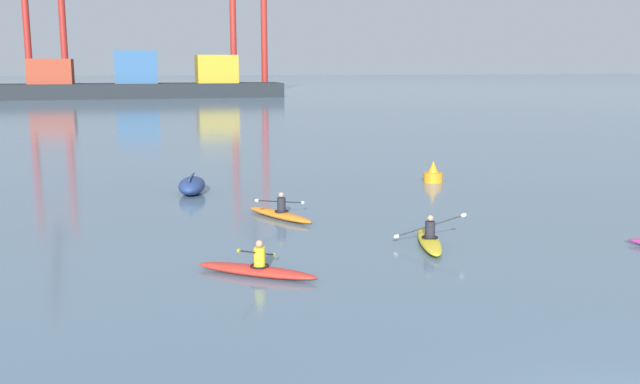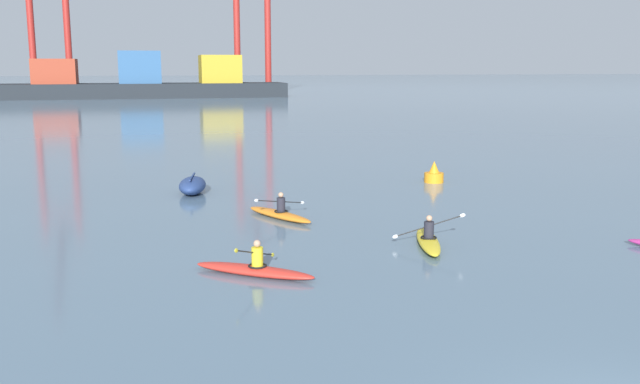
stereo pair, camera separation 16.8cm
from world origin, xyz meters
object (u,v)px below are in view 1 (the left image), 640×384
(kayak_orange, at_px, (280,214))
(kayak_red, at_px, (257,269))
(container_barge, at_px, (138,83))
(capsized_dinghy, at_px, (192,186))
(channel_buoy, at_px, (433,175))
(gantry_crane_west_mid, at_px, (248,1))
(kayak_yellow, at_px, (429,240))

(kayak_orange, distance_m, kayak_red, 6.90)
(container_barge, relative_size, kayak_orange, 14.87)
(container_barge, height_order, kayak_red, container_barge)
(container_barge, bearing_deg, capsized_dinghy, -89.41)
(kayak_orange, relative_size, kayak_red, 1.07)
(channel_buoy, bearing_deg, gantry_crane_west_mid, 85.22)
(container_barge, relative_size, kayak_yellow, 14.34)
(container_barge, distance_m, capsized_dinghy, 93.71)
(gantry_crane_west_mid, height_order, capsized_dinghy, gantry_crane_west_mid)
(kayak_orange, bearing_deg, kayak_red, -106.88)
(gantry_crane_west_mid, distance_m, kayak_orange, 111.74)
(container_barge, distance_m, kayak_red, 106.05)
(capsized_dinghy, distance_m, kayak_yellow, 12.30)
(kayak_red, bearing_deg, container_barge, 90.84)
(kayak_orange, xyz_separation_m, kayak_red, (-2.00, -6.60, 0.00))
(gantry_crane_west_mid, bearing_deg, container_barge, -154.97)
(gantry_crane_west_mid, xyz_separation_m, channel_buoy, (-8.63, -103.27, -16.95))
(container_barge, xyz_separation_m, capsized_dinghy, (0.96, -93.68, -2.18))
(channel_buoy, distance_m, kayak_yellow, 11.80)
(gantry_crane_west_mid, bearing_deg, capsized_dinghy, -100.82)
(container_barge, height_order, kayak_yellow, container_barge)
(kayak_yellow, bearing_deg, gantry_crane_west_mid, 83.21)
(gantry_crane_west_mid, height_order, kayak_red, gantry_crane_west_mid)
(kayak_red, bearing_deg, kayak_yellow, 16.97)
(kayak_yellow, bearing_deg, kayak_orange, 126.17)
(kayak_yellow, distance_m, kayak_red, 5.84)
(container_barge, height_order, channel_buoy, container_barge)
(capsized_dinghy, bearing_deg, channel_buoy, 0.45)
(gantry_crane_west_mid, xyz_separation_m, kayak_yellow, (-13.56, -113.98, -17.14))
(capsized_dinghy, bearing_deg, kayak_red, -87.22)
(gantry_crane_west_mid, distance_m, capsized_dinghy, 106.58)
(kayak_yellow, relative_size, kayak_red, 1.11)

